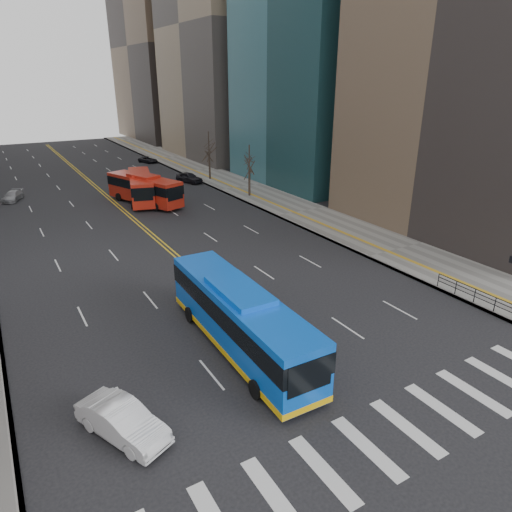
{
  "coord_description": "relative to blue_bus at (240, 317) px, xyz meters",
  "views": [
    {
      "loc": [
        -12.89,
        -10.48,
        14.72
      ],
      "look_at": [
        0.54,
        12.22,
        4.24
      ],
      "focal_mm": 32.0,
      "sensor_mm": 36.0,
      "label": 1
    }
  ],
  "objects": [
    {
      "name": "ground",
      "position": [
        2.15,
        -9.44,
        -2.03
      ],
      "size": [
        220.0,
        220.0,
        0.0
      ],
      "primitive_type": "plane",
      "color": "black"
    },
    {
      "name": "sidewalk_right",
      "position": [
        19.65,
        35.56,
        -1.95
      ],
      "size": [
        7.0,
        130.0,
        0.15
      ],
      "primitive_type": "cube",
      "color": "slate",
      "rests_on": "ground"
    },
    {
      "name": "crosswalk",
      "position": [
        2.15,
        -9.44,
        -2.02
      ],
      "size": [
        26.7,
        4.0,
        0.01
      ],
      "color": "silver",
      "rests_on": "ground"
    },
    {
      "name": "centerline",
      "position": [
        2.15,
        45.56,
        -2.02
      ],
      "size": [
        0.55,
        100.0,
        0.01
      ],
      "color": "gold",
      "rests_on": "ground"
    },
    {
      "name": "office_towers",
      "position": [
        2.28,
        59.07,
        21.9
      ],
      "size": [
        83.0,
        134.0,
        58.0
      ],
      "color": "#9B9B9E",
      "rests_on": "ground"
    },
    {
      "name": "pedestrian_railing",
      "position": [
        16.45,
        -3.44,
        -1.2
      ],
      "size": [
        0.06,
        6.06,
        1.02
      ],
      "color": "black",
      "rests_on": "sidewalk_right"
    },
    {
      "name": "street_trees",
      "position": [
        -5.03,
        25.11,
        2.85
      ],
      "size": [
        35.2,
        47.2,
        7.6
      ],
      "color": "#2F221D",
      "rests_on": "ground"
    },
    {
      "name": "blue_bus",
      "position": [
        0.0,
        0.0,
        0.0
      ],
      "size": [
        3.27,
        13.45,
        3.87
      ],
      "color": "blue",
      "rests_on": "ground"
    },
    {
      "name": "red_bus_near",
      "position": [
        5.42,
        35.56,
        -0.04
      ],
      "size": [
        5.38,
        11.56,
        3.57
      ],
      "color": "red",
      "rests_on": "ground"
    },
    {
      "name": "red_bus_far",
      "position": [
        5.35,
        33.95,
        -0.01
      ],
      "size": [
        6.31,
        11.68,
        3.63
      ],
      "color": "red",
      "rests_on": "ground"
    },
    {
      "name": "car_white",
      "position": [
        -7.73,
        -3.44,
        -1.26
      ],
      "size": [
        3.41,
        4.93,
        1.54
      ],
      "primitive_type": "imported",
      "rotation": [
        0.0,
        0.0,
        0.43
      ],
      "color": "silver",
      "rests_on": "ground"
    },
    {
      "name": "car_dark_mid",
      "position": [
        14.65,
        42.22,
        -1.28
      ],
      "size": [
        3.2,
        4.74,
        1.5
      ],
      "primitive_type": "imported",
      "rotation": [
        0.0,
        0.0,
        0.36
      ],
      "color": "black",
      "rests_on": "ground"
    },
    {
      "name": "car_silver",
      "position": [
        -8.56,
        43.93,
        -1.44
      ],
      "size": [
        3.17,
        4.37,
        1.18
      ],
      "primitive_type": "imported",
      "rotation": [
        0.0,
        0.0,
        -0.43
      ],
      "color": "gray",
      "rests_on": "ground"
    },
    {
      "name": "car_dark_far",
      "position": [
        14.65,
        61.25,
        -1.49
      ],
      "size": [
        3.11,
        4.24,
        1.07
      ],
      "primitive_type": "imported",
      "rotation": [
        0.0,
        0.0,
        0.39
      ],
      "color": "black",
      "rests_on": "ground"
    }
  ]
}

